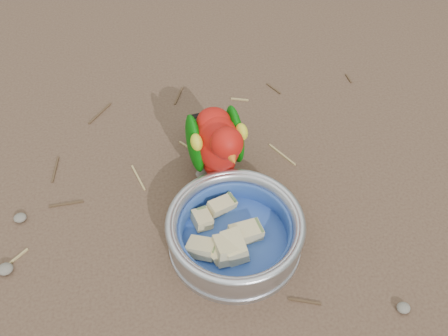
{
  "coord_description": "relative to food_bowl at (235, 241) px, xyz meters",
  "views": [
    {
      "loc": [
        0.01,
        -0.33,
        0.64
      ],
      "look_at": [
        0.08,
        0.15,
        0.08
      ],
      "focal_mm": 40.0,
      "sensor_mm": 36.0,
      "label": 1
    }
  ],
  "objects": [
    {
      "name": "ground",
      "position": [
        -0.08,
        -0.07,
        -0.01
      ],
      "size": [
        60.0,
        60.0,
        0.0
      ],
      "primitive_type": "plane",
      "color": "brown"
    },
    {
      "name": "food_bowl",
      "position": [
        0.0,
        0.0,
        0.0
      ],
      "size": [
        0.2,
        0.2,
        0.02
      ],
      "primitive_type": "cylinder",
      "color": "#B2B2BA",
      "rests_on": "ground"
    },
    {
      "name": "bowl_wall",
      "position": [
        0.0,
        0.0,
        0.03
      ],
      "size": [
        0.2,
        0.2,
        0.04
      ],
      "primitive_type": null,
      "color": "#B2B2BA",
      "rests_on": "food_bowl"
    },
    {
      "name": "fruit_wedges",
      "position": [
        0.0,
        0.0,
        0.02
      ],
      "size": [
        0.12,
        0.12,
        0.03
      ],
      "primitive_type": null,
      "color": "#D7C287",
      "rests_on": "food_bowl"
    },
    {
      "name": "lory_parrot",
      "position": [
        -0.01,
        0.13,
        0.07
      ],
      "size": [
        0.12,
        0.2,
        0.15
      ],
      "primitive_type": null,
      "rotation": [
        0.0,
        0.0,
        -2.97
      ],
      "color": "#B6120C",
      "rests_on": "ground"
    },
    {
      "name": "ground_debris",
      "position": [
        -0.05,
        0.03,
        -0.01
      ],
      "size": [
        0.9,
        0.8,
        0.01
      ],
      "primitive_type": null,
      "color": "tan",
      "rests_on": "ground"
    }
  ]
}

